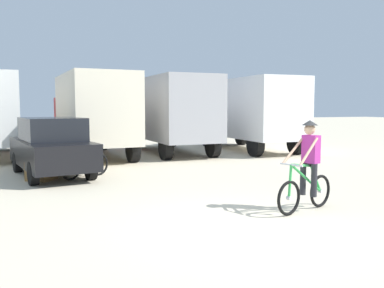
{
  "coord_description": "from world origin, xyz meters",
  "views": [
    {
      "loc": [
        -3.46,
        -6.28,
        2.09
      ],
      "look_at": [
        0.5,
        3.95,
        1.1
      ],
      "focal_mm": 38.98,
      "sensor_mm": 36.0,
      "label": 1
    }
  ],
  "objects_px": {
    "box_truck_grey_hauler": "(171,111)",
    "bicycle_spare": "(86,164)",
    "box_truck_cream_rv": "(92,112)",
    "cyclist_orange_shirt": "(308,169)",
    "supply_crate": "(41,171)",
    "box_truck_avon_van": "(250,111)",
    "sedan_parked": "(52,147)"
  },
  "relations": [
    {
      "from": "box_truck_grey_hauler",
      "to": "bicycle_spare",
      "type": "xyz_separation_m",
      "value": [
        -4.39,
        -5.32,
        -1.48
      ]
    },
    {
      "from": "box_truck_cream_rv",
      "to": "bicycle_spare",
      "type": "bearing_deg",
      "value": -100.28
    },
    {
      "from": "cyclist_orange_shirt",
      "to": "supply_crate",
      "type": "relative_size",
      "value": 2.82
    },
    {
      "from": "box_truck_grey_hauler",
      "to": "cyclist_orange_shirt",
      "type": "relative_size",
      "value": 3.74
    },
    {
      "from": "box_truck_avon_van",
      "to": "bicycle_spare",
      "type": "distance_m",
      "value": 9.74
    },
    {
      "from": "box_truck_cream_rv",
      "to": "box_truck_grey_hauler",
      "type": "relative_size",
      "value": 1.01
    },
    {
      "from": "sedan_parked",
      "to": "bicycle_spare",
      "type": "xyz_separation_m",
      "value": [
        0.9,
        -0.66,
        -0.48
      ]
    },
    {
      "from": "cyclist_orange_shirt",
      "to": "supply_crate",
      "type": "height_order",
      "value": "cyclist_orange_shirt"
    },
    {
      "from": "box_truck_cream_rv",
      "to": "sedan_parked",
      "type": "bearing_deg",
      "value": -112.54
    },
    {
      "from": "box_truck_cream_rv",
      "to": "box_truck_grey_hauler",
      "type": "distance_m",
      "value": 3.49
    },
    {
      "from": "box_truck_cream_rv",
      "to": "bicycle_spare",
      "type": "distance_m",
      "value": 5.32
    },
    {
      "from": "box_truck_avon_van",
      "to": "bicycle_spare",
      "type": "bearing_deg",
      "value": -148.79
    },
    {
      "from": "box_truck_cream_rv",
      "to": "cyclist_orange_shirt",
      "type": "distance_m",
      "value": 11.03
    },
    {
      "from": "bicycle_spare",
      "to": "supply_crate",
      "type": "bearing_deg",
      "value": 178.41
    },
    {
      "from": "box_truck_avon_van",
      "to": "cyclist_orange_shirt",
      "type": "distance_m",
      "value": 11.58
    },
    {
      "from": "box_truck_cream_rv",
      "to": "supply_crate",
      "type": "relative_size",
      "value": 10.67
    },
    {
      "from": "box_truck_cream_rv",
      "to": "cyclist_orange_shirt",
      "type": "bearing_deg",
      "value": -75.49
    },
    {
      "from": "cyclist_orange_shirt",
      "to": "sedan_parked",
      "type": "bearing_deg",
      "value": 126.08
    },
    {
      "from": "box_truck_cream_rv",
      "to": "sedan_parked",
      "type": "xyz_separation_m",
      "value": [
        -1.81,
        -4.37,
        -0.99
      ]
    },
    {
      "from": "box_truck_avon_van",
      "to": "sedan_parked",
      "type": "relative_size",
      "value": 1.52
    },
    {
      "from": "box_truck_grey_hauler",
      "to": "box_truck_avon_van",
      "type": "bearing_deg",
      "value": -4.94
    },
    {
      "from": "box_truck_grey_hauler",
      "to": "cyclist_orange_shirt",
      "type": "xyz_separation_m",
      "value": [
        -0.73,
        -10.92,
        -1.03
      ]
    },
    {
      "from": "cyclist_orange_shirt",
      "to": "supply_crate",
      "type": "distance_m",
      "value": 7.48
    },
    {
      "from": "sedan_parked",
      "to": "box_truck_cream_rv",
      "type": "bearing_deg",
      "value": 67.46
    },
    {
      "from": "box_truck_avon_van",
      "to": "sedan_parked",
      "type": "bearing_deg",
      "value": -154.66
    },
    {
      "from": "cyclist_orange_shirt",
      "to": "bicycle_spare",
      "type": "bearing_deg",
      "value": 123.19
    },
    {
      "from": "cyclist_orange_shirt",
      "to": "bicycle_spare",
      "type": "distance_m",
      "value": 6.7
    },
    {
      "from": "supply_crate",
      "to": "box_truck_avon_van",
      "type": "bearing_deg",
      "value": 27.63
    },
    {
      "from": "box_truck_avon_van",
      "to": "cyclist_orange_shirt",
      "type": "height_order",
      "value": "box_truck_avon_van"
    },
    {
      "from": "box_truck_grey_hauler",
      "to": "sedan_parked",
      "type": "bearing_deg",
      "value": -138.64
    },
    {
      "from": "bicycle_spare",
      "to": "box_truck_avon_van",
      "type": "bearing_deg",
      "value": 31.21
    },
    {
      "from": "box_truck_cream_rv",
      "to": "box_truck_grey_hauler",
      "type": "xyz_separation_m",
      "value": [
        3.48,
        0.29,
        0.0
      ]
    }
  ]
}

